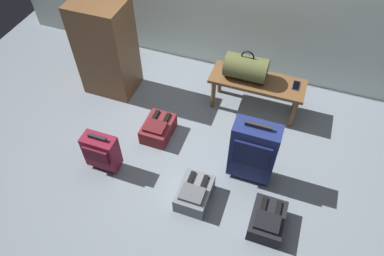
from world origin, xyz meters
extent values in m
plane|color=slate|center=(0.00, 0.00, 0.00)|extent=(6.60, 6.60, 0.00)
cube|color=brown|center=(0.28, 0.95, 0.40)|extent=(1.00, 0.36, 0.04)
cylinder|color=brown|center=(-0.16, 0.82, 0.19)|extent=(0.05, 0.05, 0.38)
cylinder|color=brown|center=(0.72, 0.82, 0.19)|extent=(0.05, 0.05, 0.38)
cylinder|color=brown|center=(-0.16, 1.08, 0.19)|extent=(0.05, 0.05, 0.38)
cylinder|color=brown|center=(0.72, 1.08, 0.19)|extent=(0.05, 0.05, 0.38)
cylinder|color=#51562D|center=(0.14, 0.95, 0.54)|extent=(0.44, 0.26, 0.26)
torus|color=black|center=(0.14, 0.95, 0.68)|extent=(0.14, 0.02, 0.14)
cube|color=#191E4C|center=(0.67, 0.99, 0.42)|extent=(0.07, 0.14, 0.01)
cube|color=black|center=(0.67, 0.99, 0.42)|extent=(0.06, 0.13, 0.00)
cube|color=navy|center=(0.45, 0.05, 0.37)|extent=(0.41, 0.20, 0.64)
cube|color=#11183E|center=(0.45, -0.06, 0.45)|extent=(0.33, 0.02, 0.29)
cube|color=#262628|center=(0.45, 0.05, 0.71)|extent=(0.23, 0.03, 0.04)
cylinder|color=black|center=(0.30, 0.12, 0.03)|extent=(0.02, 0.05, 0.05)
cylinder|color=black|center=(0.59, 0.12, 0.03)|extent=(0.02, 0.05, 0.05)
cube|color=maroon|center=(-0.91, -0.32, 0.23)|extent=(0.32, 0.16, 0.37)
cube|color=#500E1C|center=(-0.91, -0.41, 0.28)|extent=(0.26, 0.02, 0.17)
cube|color=#262628|center=(-0.91, -0.32, 0.44)|extent=(0.18, 0.03, 0.04)
cylinder|color=black|center=(-1.02, -0.26, 0.03)|extent=(0.02, 0.05, 0.05)
cylinder|color=black|center=(-0.80, -0.26, 0.03)|extent=(0.02, 0.05, 0.05)
cube|color=slate|center=(0.04, -0.38, 0.09)|extent=(0.28, 0.38, 0.17)
cube|color=#515559|center=(0.04, -0.44, 0.19)|extent=(0.21, 0.17, 0.04)
cube|color=black|center=(-0.03, -0.31, 0.18)|extent=(0.04, 0.19, 0.02)
cube|color=black|center=(0.10, -0.31, 0.18)|extent=(0.04, 0.19, 0.02)
cube|color=maroon|center=(-0.57, 0.23, 0.09)|extent=(0.28, 0.38, 0.17)
cube|color=#55181C|center=(-0.57, 0.16, 0.19)|extent=(0.21, 0.17, 0.04)
cube|color=black|center=(-0.64, 0.29, 0.18)|extent=(0.04, 0.19, 0.02)
cube|color=black|center=(-0.51, 0.29, 0.18)|extent=(0.04, 0.19, 0.02)
cube|color=black|center=(0.71, -0.42, 0.09)|extent=(0.28, 0.38, 0.17)
cube|color=black|center=(0.71, -0.48, 0.19)|extent=(0.21, 0.17, 0.04)
cube|color=black|center=(0.65, -0.35, 0.18)|extent=(0.04, 0.19, 0.02)
cube|color=black|center=(0.78, -0.35, 0.18)|extent=(0.04, 0.19, 0.02)
cube|color=brown|center=(-1.37, 0.75, 0.55)|extent=(0.56, 0.44, 1.10)
camera|label=1|loc=(0.56, -1.92, 2.91)|focal=33.12mm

